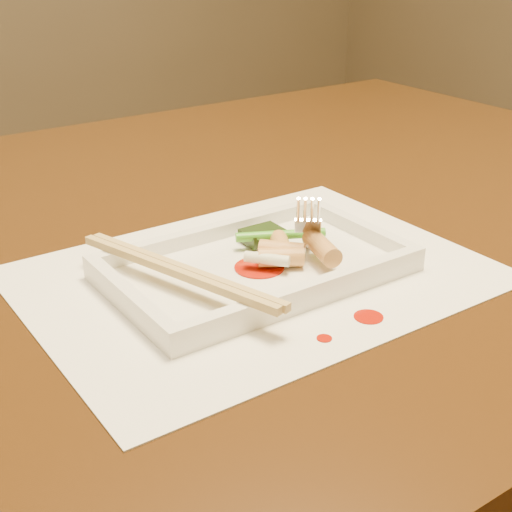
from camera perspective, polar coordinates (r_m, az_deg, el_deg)
table at (r=0.81m, az=-5.21°, el=-3.82°), size 1.40×0.90×0.75m
placemat at (r=0.64m, az=0.00°, el=-1.52°), size 0.40×0.30×0.00m
sauce_splatter_a at (r=0.58m, az=8.99°, el=-4.83°), size 0.02×0.02×0.00m
sauce_splatter_b at (r=0.55m, az=5.49°, el=-6.57°), size 0.01×0.01×0.00m
plate_base at (r=0.64m, az=0.00°, el=-1.14°), size 0.26×0.16×0.01m
plate_rim_far at (r=0.69m, az=-3.50°, el=1.91°), size 0.26×0.01×0.01m
plate_rim_near at (r=0.58m, az=4.16°, el=-2.81°), size 0.26×0.01×0.01m
plate_rim_left at (r=0.58m, az=-10.15°, el=-3.22°), size 0.01×0.14×0.01m
plate_rim_right at (r=0.71m, az=8.32°, el=2.20°), size 0.01×0.14×0.01m
veg_piece at (r=0.68m, az=0.51°, el=1.69°), size 0.04×0.03×0.01m
scallion_white at (r=0.62m, az=0.89°, el=-0.24°), size 0.03×0.04×0.01m
scallion_green at (r=0.67m, az=1.99°, el=1.70°), size 0.08×0.05×0.01m
chopstick_a at (r=0.59m, az=-6.55°, el=-1.25°), size 0.07×0.21×0.01m
chopstick_b at (r=0.59m, az=-5.88°, el=-1.06°), size 0.07×0.21×0.01m
fork at (r=0.66m, az=4.13°, el=7.04°), size 0.09×0.10×0.14m
sauce_blob_0 at (r=0.63m, az=0.26°, el=-0.92°), size 0.04×0.04×0.00m
rice_cake_0 at (r=0.63m, az=2.01°, el=-0.09°), size 0.04×0.04×0.02m
rice_cake_1 at (r=0.64m, az=2.08°, el=0.36°), size 0.04×0.04×0.02m
rice_cake_2 at (r=0.64m, az=5.29°, el=0.68°), size 0.03×0.05×0.02m
rice_cake_3 at (r=0.65m, az=2.08°, el=0.69°), size 0.04×0.05×0.02m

